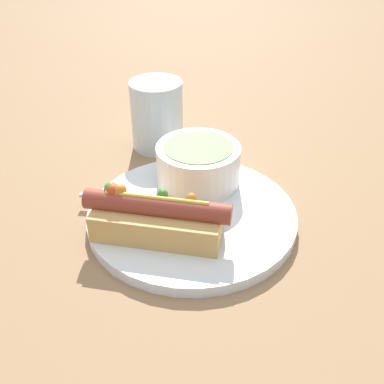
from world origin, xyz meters
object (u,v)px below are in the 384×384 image
hot_dog (154,216)px  soup_bowl (198,163)px  spoon (178,200)px  drinking_glass (157,115)px

hot_dog → soup_bowl: bearing=75.1°
spoon → drinking_glass: 0.18m
soup_bowl → spoon: soup_bowl is taller
spoon → drinking_glass: (-0.14, 0.11, 0.03)m
soup_bowl → spoon: (0.01, -0.05, -0.03)m
soup_bowl → drinking_glass: bearing=157.5°
soup_bowl → spoon: size_ratio=0.75×
drinking_glass → spoon: bearing=-36.9°
soup_bowl → drinking_glass: size_ratio=1.04×
soup_bowl → spoon: bearing=-76.9°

